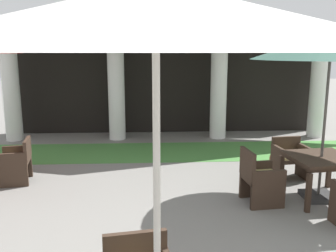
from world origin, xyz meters
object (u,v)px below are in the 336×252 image
(patio_umbrella_mid_right, at_px, (156,22))
(patio_chair_near_foreground_north, at_px, (290,158))
(patio_table_near_foreground, at_px, (321,162))
(terracotta_urn, at_px, (276,159))
(patio_chair_near_foreground_west, at_px, (260,179))
(patio_chair_mid_left_east, at_px, (17,161))
(patio_umbrella_near_foreground, at_px, (331,47))

(patio_umbrella_mid_right, bearing_deg, patio_chair_near_foreground_north, 60.44)
(patio_table_near_foreground, xyz_separation_m, terracotta_urn, (-0.14, 1.73, -0.46))
(patio_chair_near_foreground_west, xyz_separation_m, patio_chair_mid_left_east, (-4.32, 1.21, -0.00))
(patio_umbrella_near_foreground, xyz_separation_m, patio_chair_near_foreground_north, (-0.12, 1.06, -2.13))
(patio_chair_near_foreground_west, distance_m, patio_chair_mid_left_east, 4.49)
(patio_chair_near_foreground_north, bearing_deg, patio_umbrella_mid_right, 54.21)
(patio_table_near_foreground, distance_m, patio_chair_near_foreground_north, 1.09)
(patio_umbrella_mid_right, bearing_deg, patio_chair_near_foreground_west, 63.98)
(patio_table_near_foreground, xyz_separation_m, patio_umbrella_mid_right, (-2.82, -3.71, 1.97))
(patio_chair_near_foreground_north, relative_size, patio_chair_mid_left_east, 0.95)
(patio_table_near_foreground, distance_m, patio_chair_mid_left_east, 5.50)
(patio_umbrella_near_foreground, height_order, terracotta_urn, patio_umbrella_near_foreground)
(patio_table_near_foreground, height_order, patio_chair_near_foreground_west, patio_chair_near_foreground_west)
(patio_chair_near_foreground_north, bearing_deg, patio_chair_mid_left_east, -6.67)
(patio_chair_near_foreground_north, xyz_separation_m, patio_umbrella_mid_right, (-2.71, -4.77, 2.23))
(patio_chair_near_foreground_west, relative_size, terracotta_urn, 2.01)
(patio_table_near_foreground, bearing_deg, patio_chair_mid_left_east, 168.47)
(patio_umbrella_near_foreground, bearing_deg, patio_chair_mid_left_east, 168.47)
(patio_umbrella_near_foreground, relative_size, patio_chair_near_foreground_north, 3.55)
(terracotta_urn, bearing_deg, patio_chair_near_foreground_west, -116.55)
(patio_table_near_foreground, xyz_separation_m, patio_chair_near_foreground_north, (-0.12, 1.06, -0.26))
(patio_chair_mid_left_east, relative_size, terracotta_urn, 1.86)
(patio_chair_near_foreground_west, distance_m, terracotta_urn, 2.08)
(patio_table_near_foreground, bearing_deg, patio_chair_near_foreground_north, 96.22)
(patio_chair_near_foreground_west, bearing_deg, patio_chair_near_foreground_north, 134.77)
(patio_chair_mid_left_east, bearing_deg, patio_umbrella_near_foreground, -110.99)
(patio_umbrella_near_foreground, xyz_separation_m, patio_chair_mid_left_east, (-5.38, 1.10, -2.12))
(patio_table_near_foreground, xyz_separation_m, patio_chair_mid_left_east, (-5.38, 1.10, -0.24))
(patio_table_near_foreground, bearing_deg, patio_umbrella_mid_right, -127.22)
(terracotta_urn, bearing_deg, patio_chair_mid_left_east, -173.12)
(patio_chair_near_foreground_west, distance_m, patio_umbrella_mid_right, 4.58)
(patio_umbrella_near_foreground, height_order, patio_umbrella_mid_right, patio_umbrella_mid_right)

